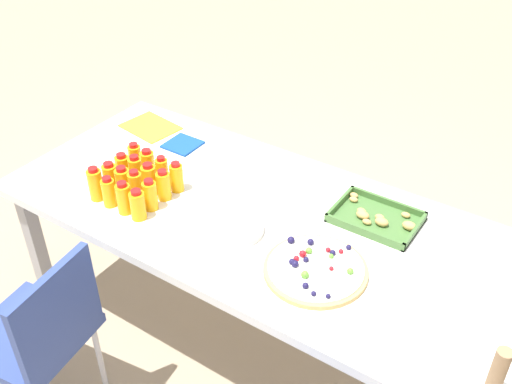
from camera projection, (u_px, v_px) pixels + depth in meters
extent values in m
plane|color=tan|center=(265.00, 343.00, 2.76)|extent=(12.00, 12.00, 0.00)
cube|color=white|center=(267.00, 221.00, 2.34)|extent=(2.19, 0.93, 0.04)
cube|color=#99999E|center=(38.00, 252.00, 2.75)|extent=(0.06, 0.06, 0.71)
cube|color=#99999E|center=(150.00, 175.00, 3.27)|extent=(0.06, 0.06, 0.71)
cube|color=#33478C|center=(29.00, 335.00, 2.22)|extent=(0.45, 0.45, 0.04)
cube|color=#33478C|center=(58.00, 316.00, 2.05)|extent=(0.08, 0.38, 0.38)
cylinder|color=silver|center=(40.00, 335.00, 2.54)|extent=(0.02, 0.02, 0.41)
cylinder|color=silver|center=(101.00, 361.00, 2.43)|extent=(0.02, 0.02, 0.41)
cylinder|color=#FBAD14|center=(96.00, 185.00, 2.39)|extent=(0.06, 0.06, 0.13)
cylinder|color=red|center=(93.00, 170.00, 2.35)|extent=(0.04, 0.04, 0.02)
cylinder|color=#F9AC14|center=(109.00, 193.00, 2.36)|extent=(0.05, 0.05, 0.12)
cylinder|color=red|center=(106.00, 179.00, 2.32)|extent=(0.04, 0.04, 0.02)
cylinder|color=#F9AD14|center=(124.00, 199.00, 2.32)|extent=(0.06, 0.06, 0.12)
cylinder|color=red|center=(122.00, 184.00, 2.28)|extent=(0.04, 0.04, 0.02)
cylinder|color=#F8AC14|center=(138.00, 206.00, 2.29)|extent=(0.06, 0.06, 0.12)
cylinder|color=red|center=(136.00, 192.00, 2.25)|extent=(0.04, 0.04, 0.02)
cylinder|color=#FBAE14|center=(111.00, 178.00, 2.44)|extent=(0.06, 0.06, 0.12)
cylinder|color=red|center=(108.00, 165.00, 2.40)|extent=(0.04, 0.04, 0.02)
cylinder|color=#FAAC14|center=(123.00, 183.00, 2.41)|extent=(0.06, 0.06, 0.12)
cylinder|color=red|center=(121.00, 169.00, 2.37)|extent=(0.04, 0.04, 0.02)
cylinder|color=#F9AF14|center=(136.00, 188.00, 2.37)|extent=(0.06, 0.06, 0.13)
cylinder|color=red|center=(134.00, 173.00, 2.32)|extent=(0.04, 0.04, 0.02)
cylinder|color=#F9AC14|center=(150.00, 196.00, 2.34)|extent=(0.06, 0.06, 0.12)
cylinder|color=red|center=(148.00, 182.00, 2.30)|extent=(0.04, 0.04, 0.02)
cylinder|color=#F8AF14|center=(123.00, 169.00, 2.50)|extent=(0.06, 0.06, 0.12)
cylinder|color=red|center=(121.00, 156.00, 2.46)|extent=(0.04, 0.04, 0.02)
cylinder|color=#F9AD14|center=(136.00, 173.00, 2.46)|extent=(0.06, 0.06, 0.13)
cylinder|color=red|center=(134.00, 158.00, 2.41)|extent=(0.04, 0.04, 0.02)
cylinder|color=#FAAF14|center=(149.00, 181.00, 2.42)|extent=(0.06, 0.06, 0.13)
cylinder|color=red|center=(147.00, 166.00, 2.38)|extent=(0.04, 0.04, 0.02)
cylinder|color=#FAAE14|center=(164.00, 186.00, 2.39)|extent=(0.06, 0.06, 0.12)
cylinder|color=red|center=(162.00, 172.00, 2.35)|extent=(0.04, 0.04, 0.02)
cylinder|color=#F9AD14|center=(135.00, 160.00, 2.54)|extent=(0.06, 0.06, 0.13)
cylinder|color=red|center=(133.00, 145.00, 2.50)|extent=(0.04, 0.04, 0.02)
cylinder|color=#FAAC14|center=(148.00, 166.00, 2.51)|extent=(0.06, 0.06, 0.13)
cylinder|color=red|center=(146.00, 152.00, 2.47)|extent=(0.04, 0.04, 0.02)
cylinder|color=#FAAD14|center=(162.00, 172.00, 2.47)|extent=(0.05, 0.05, 0.12)
cylinder|color=red|center=(161.00, 159.00, 2.43)|extent=(0.03, 0.03, 0.02)
cylinder|color=#FAAB14|center=(177.00, 178.00, 2.44)|extent=(0.05, 0.05, 0.12)
cylinder|color=red|center=(175.00, 164.00, 2.40)|extent=(0.04, 0.04, 0.02)
cylinder|color=tan|center=(316.00, 270.00, 2.07)|extent=(0.37, 0.37, 0.02)
cylinder|color=white|center=(316.00, 267.00, 2.06)|extent=(0.34, 0.34, 0.01)
sphere|color=red|center=(296.00, 258.00, 2.08)|extent=(0.02, 0.02, 0.02)
sphere|color=#1E1947|center=(333.00, 253.00, 2.11)|extent=(0.02, 0.02, 0.02)
sphere|color=#1E1947|center=(295.00, 264.00, 2.06)|extent=(0.03, 0.03, 0.03)
sphere|color=#66B238|center=(350.00, 271.00, 2.03)|extent=(0.02, 0.02, 0.02)
sphere|color=#66B238|center=(331.00, 256.00, 2.09)|extent=(0.02, 0.02, 0.02)
sphere|color=#66B238|center=(309.00, 251.00, 2.11)|extent=(0.02, 0.02, 0.02)
sphere|color=#66B238|center=(305.00, 275.00, 2.01)|extent=(0.03, 0.03, 0.03)
sphere|color=red|center=(341.00, 251.00, 2.11)|extent=(0.02, 0.02, 0.02)
sphere|color=#1E1947|center=(311.00, 242.00, 2.15)|extent=(0.02, 0.02, 0.02)
sphere|color=#1E1947|center=(305.00, 260.00, 2.08)|extent=(0.02, 0.02, 0.02)
sphere|color=#1E1947|center=(306.00, 286.00, 1.97)|extent=(0.02, 0.02, 0.02)
sphere|color=red|center=(328.00, 250.00, 2.12)|extent=(0.02, 0.02, 0.02)
sphere|color=#1E1947|center=(292.00, 262.00, 2.07)|extent=(0.02, 0.02, 0.02)
sphere|color=#1E1947|center=(328.00, 296.00, 1.94)|extent=(0.02, 0.02, 0.02)
sphere|color=#1E1947|center=(314.00, 294.00, 1.94)|extent=(0.02, 0.02, 0.02)
sphere|color=#1E1947|center=(349.00, 247.00, 2.13)|extent=(0.02, 0.02, 0.02)
sphere|color=#1E1947|center=(306.00, 260.00, 2.08)|extent=(0.02, 0.02, 0.02)
sphere|color=red|center=(331.00, 268.00, 2.04)|extent=(0.02, 0.02, 0.02)
sphere|color=#1E1947|center=(291.00, 240.00, 2.16)|extent=(0.03, 0.03, 0.03)
sphere|color=red|center=(303.00, 254.00, 2.10)|extent=(0.03, 0.03, 0.03)
cube|color=#477238|center=(376.00, 220.00, 2.31)|extent=(0.33, 0.24, 0.01)
cube|color=#477238|center=(364.00, 232.00, 2.22)|extent=(0.33, 0.01, 0.03)
cube|color=#477238|center=(388.00, 203.00, 2.37)|extent=(0.33, 0.01, 0.03)
cube|color=#477238|center=(340.00, 203.00, 2.37)|extent=(0.01, 0.24, 0.03)
cube|color=#477238|center=(415.00, 231.00, 2.23)|extent=(0.01, 0.24, 0.03)
ellipsoid|color=tan|center=(363.00, 215.00, 2.30)|extent=(0.05, 0.04, 0.03)
ellipsoid|color=tan|center=(361.00, 211.00, 2.33)|extent=(0.04, 0.03, 0.02)
ellipsoid|color=tan|center=(406.00, 215.00, 2.31)|extent=(0.04, 0.03, 0.02)
ellipsoid|color=tan|center=(354.00, 195.00, 2.41)|extent=(0.04, 0.03, 0.02)
ellipsoid|color=tan|center=(380.00, 217.00, 2.29)|extent=(0.04, 0.03, 0.02)
ellipsoid|color=tan|center=(382.00, 222.00, 2.26)|extent=(0.05, 0.04, 0.03)
ellipsoid|color=tan|center=(354.00, 199.00, 2.39)|extent=(0.04, 0.03, 0.02)
ellipsoid|color=tan|center=(367.00, 222.00, 2.27)|extent=(0.04, 0.03, 0.02)
ellipsoid|color=tan|center=(409.00, 226.00, 2.24)|extent=(0.06, 0.04, 0.03)
cylinder|color=silver|center=(236.00, 231.00, 2.25)|extent=(0.21, 0.21, 0.00)
cylinder|color=silver|center=(236.00, 230.00, 2.25)|extent=(0.21, 0.21, 0.00)
cylinder|color=silver|center=(236.00, 229.00, 2.25)|extent=(0.21, 0.21, 0.00)
cylinder|color=silver|center=(236.00, 228.00, 2.24)|extent=(0.21, 0.21, 0.00)
cylinder|color=silver|center=(236.00, 227.00, 2.24)|extent=(0.21, 0.21, 0.00)
cube|color=#194CA5|center=(183.00, 145.00, 2.76)|extent=(0.15, 0.15, 0.01)
cylinder|color=#9E7A56|center=(497.00, 375.00, 1.60)|extent=(0.04, 0.04, 0.19)
cube|color=yellow|center=(150.00, 127.00, 2.90)|extent=(0.29, 0.24, 0.01)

